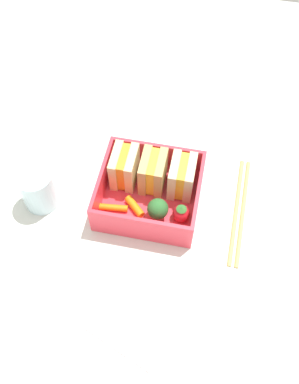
{
  "coord_description": "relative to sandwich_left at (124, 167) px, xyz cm",
  "views": [
    {
      "loc": [
        7.25,
        -36.04,
        61.39
      ],
      "look_at": [
        0.0,
        0.0,
        2.7
      ],
      "focal_mm": 40.0,
      "sensor_mm": 36.0,
      "label": 1
    }
  ],
  "objects": [
    {
      "name": "bento_tray",
      "position": [
        4.77,
        -2.91,
        -3.76
      ],
      "size": [
        16.1,
        14.72,
        1.2
      ],
      "primitive_type": "cube",
      "color": "#EA3747",
      "rests_on": "ground_plane"
    },
    {
      "name": "sandwich_left",
      "position": [
        0.0,
        0.0,
        0.0
      ],
      "size": [
        3.91,
        5.81,
        6.33
      ],
      "color": "beige",
      "rests_on": "bento_tray"
    },
    {
      "name": "ground_plane",
      "position": [
        4.77,
        -2.91,
        -5.36
      ],
      "size": [
        120.0,
        120.0,
        2.0
      ],
      "primitive_type": "cube",
      "color": "silver"
    },
    {
      "name": "sandwich_center",
      "position": [
        9.53,
        0.0,
        0.0
      ],
      "size": [
        3.91,
        5.81,
        6.33
      ],
      "color": "beige",
      "rests_on": "bento_tray"
    },
    {
      "name": "sandwich_center_left",
      "position": [
        4.77,
        0.0,
        0.0
      ],
      "size": [
        3.91,
        5.81,
        6.33
      ],
      "color": "tan",
      "rests_on": "bento_tray"
    },
    {
      "name": "broccoli_floret",
      "position": [
        6.76,
        -6.25,
        -0.84
      ],
      "size": [
        3.36,
        3.36,
        4.08
      ],
      "color": "#80C25A",
      "rests_on": "bento_tray"
    },
    {
      "name": "chopstick_pair",
      "position": [
        19.71,
        -1.95,
        -4.01
      ],
      "size": [
        2.13,
        20.27,
        0.7
      ],
      "color": "tan",
      "rests_on": "ground_plane"
    },
    {
      "name": "bento_rim",
      "position": [
        4.77,
        -2.91,
        -0.68
      ],
      "size": [
        16.1,
        14.72,
        4.97
      ],
      "color": "#EA3747",
      "rests_on": "bento_tray"
    },
    {
      "name": "folded_napkin",
      "position": [
        7.11,
        -21.86,
        -4.16
      ],
      "size": [
        14.83,
        15.18,
        0.4
      ],
      "primitive_type": "cube",
      "rotation": [
        0.0,
        0.0,
        -0.37
      ],
      "color": "silver",
      "rests_on": "ground_plane"
    },
    {
      "name": "carrot_stick_far_left",
      "position": [
        -0.78,
        -6.41,
        -2.63
      ],
      "size": [
        5.3,
        1.6,
        1.07
      ],
      "primitive_type": "cylinder",
      "rotation": [
        1.57,
        0.0,
        4.81
      ],
      "color": "orange",
      "rests_on": "bento_tray"
    },
    {
      "name": "drinking_glass",
      "position": [
        -12.74,
        -6.48,
        -0.69
      ],
      "size": [
        5.7,
        5.7,
        7.35
      ],
      "primitive_type": "cylinder",
      "color": "silver",
      "rests_on": "ground_plane"
    },
    {
      "name": "carrot_stick_left",
      "position": [
        2.85,
        -5.55,
        -2.54
      ],
      "size": [
        3.74,
        3.66,
        1.25
      ],
      "primitive_type": "cylinder",
      "rotation": [
        1.57,
        0.0,
        0.81
      ],
      "color": "orange",
      "rests_on": "bento_tray"
    },
    {
      "name": "strawberry_far_left",
      "position": [
        10.4,
        -5.76,
        -1.67
      ],
      "size": [
        2.75,
        2.75,
        3.35
      ],
      "color": "red",
      "rests_on": "bento_tray"
    }
  ]
}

